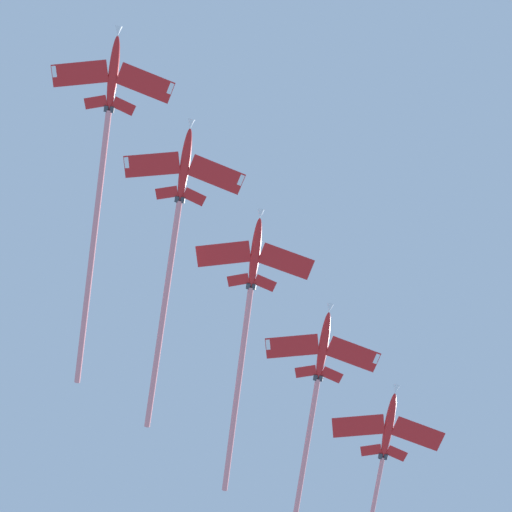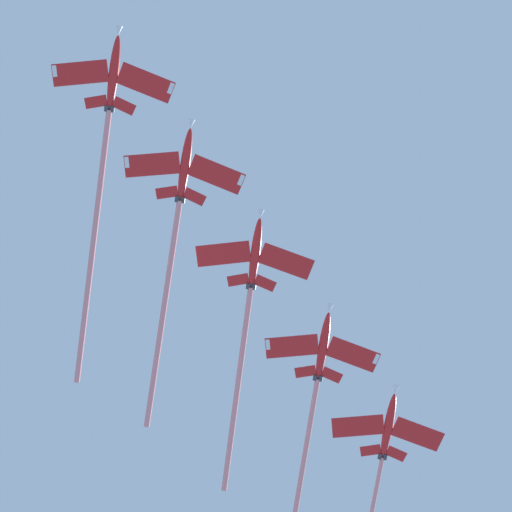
# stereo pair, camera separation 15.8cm
# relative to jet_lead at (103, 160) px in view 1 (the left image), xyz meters

# --- Properties ---
(jet_lead) EXTENTS (58.99, 20.00, 12.16)m
(jet_lead) POSITION_rel_jet_lead_xyz_m (0.00, 0.00, 0.00)
(jet_lead) COLOR red
(jet_second) EXTENTS (52.24, 19.97, 10.59)m
(jet_second) POSITION_rel_jet_lead_xyz_m (-11.65, 11.71, -3.17)
(jet_second) COLOR red
(jet_third) EXTENTS (50.12, 20.06, 9.63)m
(jet_third) POSITION_rel_jet_lead_xyz_m (-25.85, 23.76, -3.93)
(jet_third) COLOR red
(jet_fourth) EXTENTS (57.95, 20.01, 11.32)m
(jet_fourth) POSITION_rel_jet_lead_xyz_m (-43.80, 35.02, -7.11)
(jet_fourth) COLOR red
(jet_fifth) EXTENTS (56.06, 20.00, 10.38)m
(jet_fifth) POSITION_rel_jet_lead_xyz_m (-55.27, 47.15, -8.48)
(jet_fifth) COLOR red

